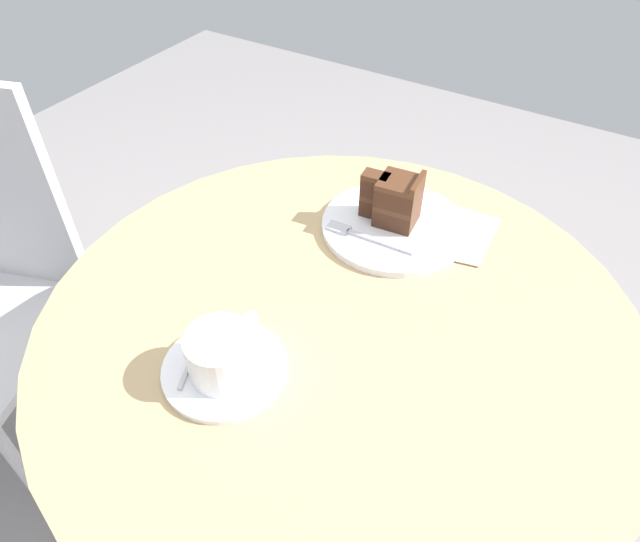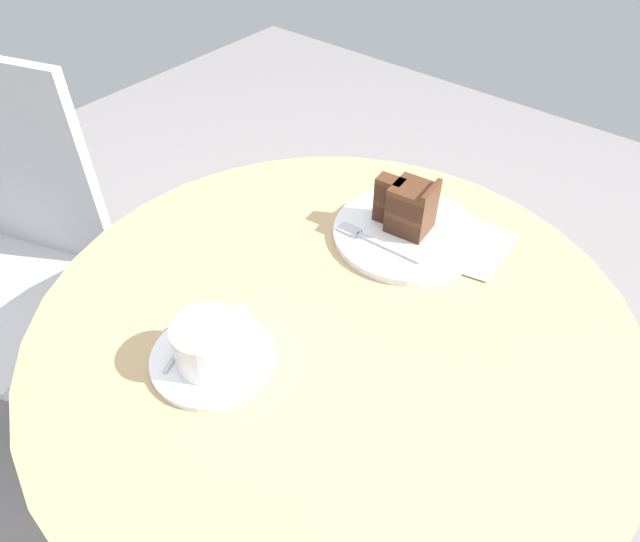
# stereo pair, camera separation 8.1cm
# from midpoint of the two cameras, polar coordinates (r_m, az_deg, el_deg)

# --- Properties ---
(ground_plane) EXTENTS (4.40, 4.40, 0.01)m
(ground_plane) POSITION_cam_midpoint_polar(r_m,az_deg,el_deg) (1.42, -0.60, -24.68)
(ground_plane) COLOR gray
(ground_plane) RESTS_ON ground
(cafe_table) EXTENTS (0.85, 0.85, 0.72)m
(cafe_table) POSITION_cam_midpoint_polar(r_m,az_deg,el_deg) (0.89, -0.89, -9.68)
(cafe_table) COLOR tan
(cafe_table) RESTS_ON ground
(saucer) EXTENTS (0.16, 0.16, 0.01)m
(saucer) POSITION_cam_midpoint_polar(r_m,az_deg,el_deg) (0.76, -12.57, -9.65)
(saucer) COLOR white
(saucer) RESTS_ON cafe_table
(coffee_cup) EXTENTS (0.12, 0.09, 0.06)m
(coffee_cup) POSITION_cam_midpoint_polar(r_m,az_deg,el_deg) (0.73, -12.96, -8.15)
(coffee_cup) COLOR white
(coffee_cup) RESTS_ON saucer
(teaspoon) EXTENTS (0.10, 0.05, 0.00)m
(teaspoon) POSITION_cam_midpoint_polar(r_m,az_deg,el_deg) (0.78, -15.21, -7.48)
(teaspoon) COLOR #B7B7BC
(teaspoon) RESTS_ON saucer
(cake_plate) EXTENTS (0.24, 0.24, 0.01)m
(cake_plate) POSITION_cam_midpoint_polar(r_m,az_deg,el_deg) (0.94, 4.98, 4.39)
(cake_plate) COLOR white
(cake_plate) RESTS_ON cafe_table
(cake_slice) EXTENTS (0.07, 0.10, 0.09)m
(cake_slice) POSITION_cam_midpoint_polar(r_m,az_deg,el_deg) (0.92, 5.00, 6.98)
(cake_slice) COLOR #422619
(cake_slice) RESTS_ON cake_plate
(fork) EXTENTS (0.02, 0.15, 0.00)m
(fork) POSITION_cam_midpoint_polar(r_m,az_deg,el_deg) (0.91, 1.40, 3.53)
(fork) COLOR #B7B7BC
(fork) RESTS_ON cake_plate
(napkin) EXTENTS (0.16, 0.14, 0.00)m
(napkin) POSITION_cam_midpoint_polar(r_m,az_deg,el_deg) (0.95, 10.49, 3.73)
(napkin) COLOR silver
(napkin) RESTS_ON cafe_table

